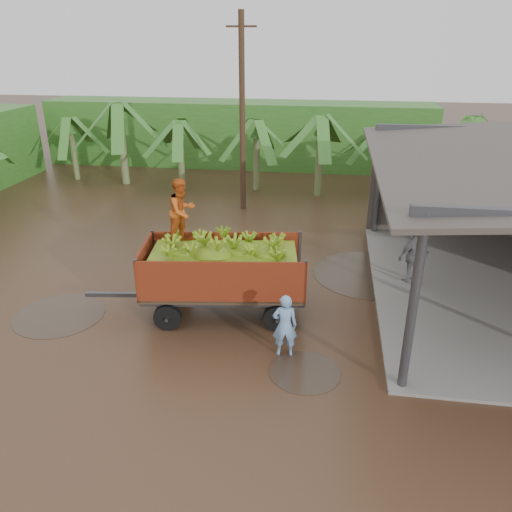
{
  "coord_description": "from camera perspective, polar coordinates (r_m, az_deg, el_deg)",
  "views": [
    {
      "loc": [
        3.51,
        -12.78,
        6.93
      ],
      "look_at": [
        1.65,
        -0.62,
        1.52
      ],
      "focal_mm": 35.0,
      "sensor_mm": 36.0,
      "label": 1
    }
  ],
  "objects": [
    {
      "name": "utility_pole",
      "position": [
        21.21,
        -1.58,
        15.81
      ],
      "size": [
        1.2,
        0.24,
        7.9
      ],
      "color": "#47301E",
      "rests_on": "ground"
    },
    {
      "name": "man_grey",
      "position": [
        15.66,
        17.58,
        0.05
      ],
      "size": [
        1.16,
        0.98,
        1.86
      ],
      "primitive_type": "imported",
      "rotation": [
        0.0,
        0.0,
        3.72
      ],
      "color": "gray",
      "rests_on": "ground"
    },
    {
      "name": "banana_trailer",
      "position": [
        13.22,
        -3.86,
        -1.45
      ],
      "size": [
        5.99,
        2.61,
        3.69
      ],
      "rotation": [
        0.0,
        0.0,
        0.13
      ],
      "color": "#A02F16",
      "rests_on": "ground"
    },
    {
      "name": "hedge_north",
      "position": [
        29.75,
        -2.19,
        13.8
      ],
      "size": [
        22.0,
        3.0,
        3.6
      ],
      "primitive_type": "cube",
      "color": "#2D661E",
      "rests_on": "ground"
    },
    {
      "name": "banana_plants",
      "position": [
        21.89,
        -14.97,
        9.52
      ],
      "size": [
        24.83,
        19.89,
        4.09
      ],
      "color": "#2D661E",
      "rests_on": "ground"
    },
    {
      "name": "ground",
      "position": [
        14.96,
        -5.93,
        -3.99
      ],
      "size": [
        100.0,
        100.0,
        0.0
      ],
      "primitive_type": "plane",
      "color": "black",
      "rests_on": "ground"
    },
    {
      "name": "man_blue",
      "position": [
        11.69,
        3.31,
        -7.94
      ],
      "size": [
        0.62,
        0.45,
        1.59
      ],
      "primitive_type": "imported",
      "rotation": [
        0.0,
        0.0,
        3.27
      ],
      "color": "#709BCC",
      "rests_on": "ground"
    }
  ]
}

